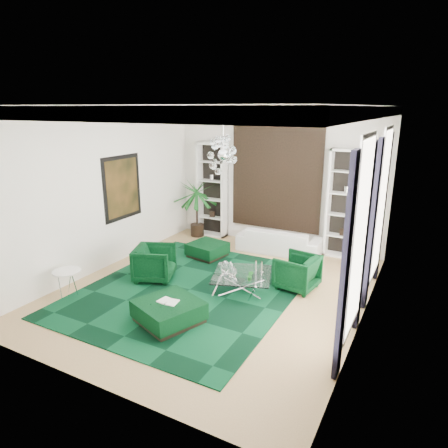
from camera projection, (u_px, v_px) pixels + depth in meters
The scene contains 30 objects.
floor at pixel (215, 290), 8.60m from camera, with size 6.00×7.00×0.02m, color tan.
ceiling at pixel (214, 105), 7.53m from camera, with size 6.00×7.00×0.02m, color white.
wall_back at pixel (277, 178), 11.04m from camera, with size 6.00×0.02×3.80m, color white.
wall_front at pixel (81, 260), 5.09m from camera, with size 6.00×0.02×3.80m, color white.
wall_left at pixel (104, 190), 9.42m from camera, with size 0.02×7.00×3.80m, color white.
wall_right at pixel (371, 223), 6.71m from camera, with size 0.02×7.00×3.80m, color white.
crown_molding at pixel (214, 111), 7.56m from camera, with size 6.00×7.00×0.18m, color white, non-canonical shape.
ceiling_medallion at pixel (222, 107), 7.80m from camera, with size 0.90×0.90×0.05m, color white.
tapestry at pixel (276, 178), 11.00m from camera, with size 2.50×0.06×2.80m, color black.
shelving_left at pixel (212, 190), 11.89m from camera, with size 0.90×0.38×2.80m, color white, non-canonical shape.
shelving_right at pixel (345, 204), 10.13m from camera, with size 0.90×0.38×2.80m, color white, non-canonical shape.
painting at pixel (123, 188), 9.93m from camera, with size 0.04×1.30×1.60m, color black.
window_near at pixel (360, 238), 5.96m from camera, with size 0.03×1.10×2.90m, color white.
curtain_near_a at pixel (345, 271), 5.38m from camera, with size 0.07×0.30×3.25m, color black.
curtain_near_b at pixel (365, 239), 6.70m from camera, with size 0.07×0.30×3.25m, color black.
window_far at pixel (381, 204), 7.99m from camera, with size 0.03×1.10×2.90m, color white.
curtain_far_a at pixel (372, 226), 7.42m from camera, with size 0.07×0.30×3.25m, color black.
curtain_far_b at pixel (383, 208), 8.74m from camera, with size 0.07×0.30×3.25m, color black.
rug at pixel (190, 290), 8.55m from camera, with size 4.20×5.00×0.02m, color black.
sofa at pixel (279, 240), 10.75m from camera, with size 2.22×0.87×0.65m, color silver.
armchair_left at pixel (155, 263), 9.01m from camera, with size 0.84×0.86×0.79m, color black.
armchair_right at pixel (297, 272), 8.55m from camera, with size 0.81×0.83×0.75m, color black.
coffee_table at pixel (242, 283), 8.44m from camera, with size 1.19×1.19×0.41m, color white, non-canonical shape.
ottoman_side at pixel (207, 250), 10.42m from camera, with size 0.85×0.85×0.38m, color black.
ottoman_front at pixel (169, 312), 7.23m from camera, with size 1.03×1.03×0.41m, color black.
book at pixel (168, 301), 7.17m from camera, with size 0.37×0.25×0.03m, color white.
side_table at pixel (68, 283), 8.24m from camera, with size 0.57×0.57×0.54m, color white.
palm at pixel (197, 201), 11.90m from camera, with size 1.38×1.38×2.20m, color #175A1D, non-canonical shape.
chandelier at pixel (223, 155), 8.05m from camera, with size 0.89×0.89×0.80m, color white, non-canonical shape.
table_plant at pixel (250, 276), 8.00m from camera, with size 0.13×0.10×0.23m, color #175A1D.
Camera 1 is at (3.85, -6.85, 3.77)m, focal length 32.00 mm.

